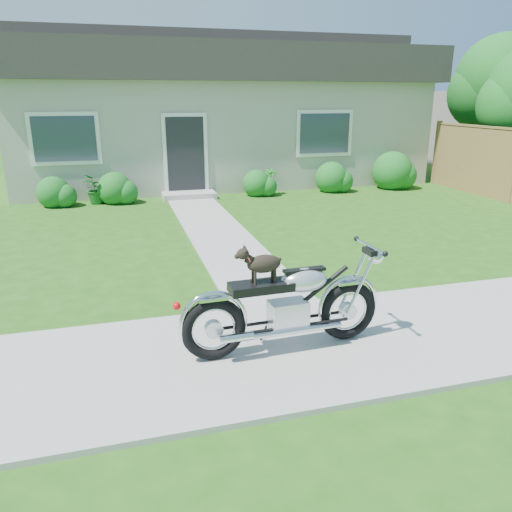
{
  "coord_description": "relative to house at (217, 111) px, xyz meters",
  "views": [
    {
      "loc": [
        -3.38,
        -4.58,
        2.61
      ],
      "look_at": [
        -1.79,
        1.0,
        0.75
      ],
      "focal_mm": 35.0,
      "sensor_mm": 36.0,
      "label": 1
    }
  ],
  "objects": [
    {
      "name": "tree_far",
      "position": [
        8.94,
        -2.53,
        0.75
      ],
      "size": [
        2.97,
        2.96,
        4.54
      ],
      "color": "#3D2B1C",
      "rests_on": "ground"
    },
    {
      "name": "potted_plant_left",
      "position": [
        -3.83,
        -3.44,
        -1.77
      ],
      "size": [
        0.8,
        0.86,
        0.77
      ],
      "primitive_type": "imported",
      "rotation": [
        0.0,
        0.0,
        5.06
      ],
      "color": "#185B1D",
      "rests_on": "ground"
    },
    {
      "name": "motorcycle_with_dog",
      "position": [
        -1.75,
        -12.06,
        -1.61
      ],
      "size": [
        2.22,
        0.6,
        1.16
      ],
      "rotation": [
        0.0,
        0.0,
        0.03
      ],
      "color": "black",
      "rests_on": "sidewalk"
    },
    {
      "name": "house",
      "position": [
        0.0,
        0.0,
        0.0
      ],
      "size": [
        12.6,
        7.03,
        4.5
      ],
      "color": "#BDB6AB",
      "rests_on": "ground"
    },
    {
      "name": "walkway",
      "position": [
        -1.5,
        -6.99,
        -2.14
      ],
      "size": [
        1.2,
        8.0,
        0.03
      ],
      "primitive_type": "cube",
      "color": "#9E9B93",
      "rests_on": "ground"
    },
    {
      "name": "shrub_row",
      "position": [
        1.19,
        -3.49,
        -1.74
      ],
      "size": [
        10.37,
        1.17,
        1.17
      ],
      "color": "#19611E",
      "rests_on": "ground"
    },
    {
      "name": "potted_plant_right",
      "position": [
        0.74,
        -3.44,
        -1.8
      ],
      "size": [
        0.55,
        0.55,
        0.71
      ],
      "primitive_type": "imported",
      "rotation": [
        0.0,
        0.0,
        5.67
      ],
      "color": "#1D671C",
      "rests_on": "ground"
    },
    {
      "name": "ground",
      "position": [
        0.0,
        -11.99,
        -2.16
      ],
      "size": [
        80.0,
        80.0,
        0.0
      ],
      "primitive_type": "plane",
      "color": "#235114",
      "rests_on": "ground"
    },
    {
      "name": "sidewalk",
      "position": [
        0.0,
        -11.99,
        -2.14
      ],
      "size": [
        24.0,
        2.2,
        0.04
      ],
      "primitive_type": "cube",
      "color": "#9E9B93",
      "rests_on": "ground"
    }
  ]
}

